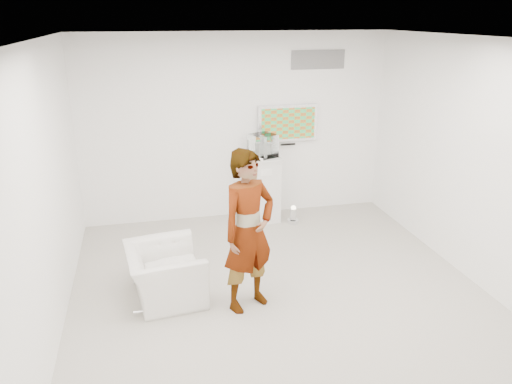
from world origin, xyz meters
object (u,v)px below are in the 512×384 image
pedestal (263,189)px  person (249,231)px  floor_uplight (293,215)px  tv (288,123)px  armchair (165,273)px

pedestal → person: bearing=-107.4°
floor_uplight → pedestal: bearing=149.4°
tv → armchair: size_ratio=1.02×
floor_uplight → person: bearing=-119.0°
tv → person: 3.11m
armchair → floor_uplight: (2.17, 1.83, -0.18)m
tv → pedestal: bearing=-149.5°
pedestal → floor_uplight: 0.66m
tv → pedestal: (-0.49, -0.29, -1.01)m
tv → pedestal: tv is taller
person → pedestal: person is taller
person → floor_uplight: bearing=34.7°
armchair → person: bearing=-119.1°
pedestal → floor_uplight: (0.45, -0.27, -0.40)m
person → armchair: 1.20m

